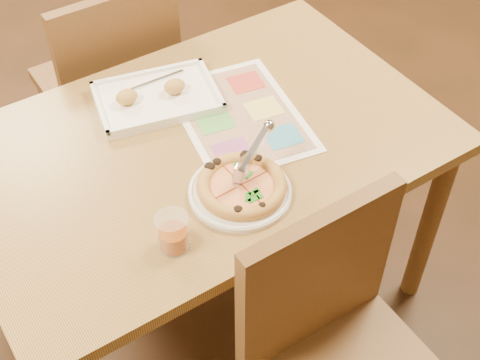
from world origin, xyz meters
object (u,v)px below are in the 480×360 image
chair_near (336,334)px  appetizer_tray (156,98)px  chair_far (113,72)px  plate (240,192)px  pizza_cutter (251,156)px  glass_tumbler (173,234)px  menu (239,116)px  dining_table (203,162)px  pizza (242,186)px

chair_near → appetizer_tray: size_ratio=1.22×
chair_far → plate: size_ratio=1.83×
plate → chair_far: bearing=88.4°
chair_far → appetizer_tray: size_ratio=1.22×
pizza_cutter → glass_tumbler: bearing=170.9°
chair_far → chair_near: bearing=90.0°
plate → menu: 0.30m
plate → appetizer_tray: bearing=90.6°
chair_far → plate: chair_far is taller
dining_table → pizza_cutter: size_ratio=7.98×
chair_far → dining_table: bearing=90.0°
pizza → appetizer_tray: bearing=91.4°
dining_table → glass_tumbler: 0.39m
pizza → pizza_cutter: 0.08m
dining_table → chair_far: size_ratio=2.77×
dining_table → glass_tumbler: (-0.24, -0.28, 0.13)m
menu → pizza_cutter: bearing=-116.6°
glass_tumbler → menu: glass_tumbler is taller
plate → glass_tumbler: bearing=-166.2°
appetizer_tray → chair_far: bearing=86.1°
pizza_cutter → menu: (0.11, 0.22, -0.09)m
chair_far → appetizer_tray: 0.43m
plate → pizza_cutter: pizza_cutter is taller
appetizer_tray → plate: bearing=-89.4°
chair_far → pizza: (-0.02, -0.82, 0.18)m
dining_table → pizza: bearing=-94.3°
chair_near → pizza: size_ratio=2.09×
pizza → pizza_cutter: (0.04, 0.02, 0.06)m
dining_table → menu: (0.14, 0.02, 0.09)m
chair_near → glass_tumbler: 0.45m
chair_near → glass_tumbler: bearing=126.5°
plate → appetizer_tray: (-0.00, 0.43, 0.01)m
chair_near → menu: size_ratio=1.06×
chair_near → glass_tumbler: (-0.24, 0.33, 0.20)m
pizza → pizza_cutter: bearing=28.0°
chair_near → chair_far: same height
appetizer_tray → dining_table: bearing=-82.5°
chair_near → pizza_cutter: bearing=86.6°
appetizer_tray → menu: (0.16, -0.18, -0.01)m
plate → menu: plate is taller
plate → menu: size_ratio=0.58×
plate → pizza: (0.01, 0.00, 0.02)m
appetizer_tray → menu: appetizer_tray is taller
plate → menu: bearing=57.2°
chair_near → glass_tumbler: size_ratio=4.87×
chair_near → chair_far: bearing=90.0°
dining_table → pizza: size_ratio=5.78×
pizza → menu: size_ratio=0.51×
chair_near → plate: bearing=93.5°
appetizer_tray → glass_tumbler: bearing=-113.8°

